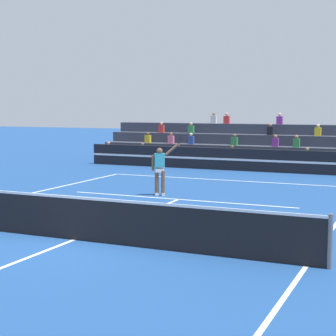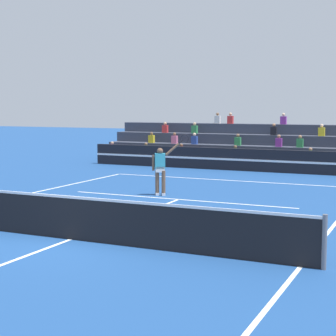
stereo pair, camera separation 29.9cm
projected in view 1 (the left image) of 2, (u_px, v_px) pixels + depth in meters
The scene contains 7 objects.
ground_plane at pixel (74, 240), 13.46m from camera, with size 120.00×120.00×0.00m, color navy.
court_lines at pixel (74, 240), 13.45m from camera, with size 11.10×23.90×0.01m.
tennis_net at pixel (74, 217), 13.40m from camera, with size 12.00×0.10×1.10m.
sponsor_banner_wall at pixel (252, 160), 27.64m from camera, with size 18.00×0.26×1.10m.
bleacher_stand at pixel (268, 150), 30.48m from camera, with size 18.74×3.80×2.83m.
tennis_player at pixel (161, 168), 20.07m from camera, with size 1.20×0.76×2.25m.
tennis_ball at pixel (199, 213), 16.72m from camera, with size 0.07×0.07×0.07m, color #C6DB33.
Camera 1 is at (7.43, -11.13, 3.19)m, focal length 60.00 mm.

